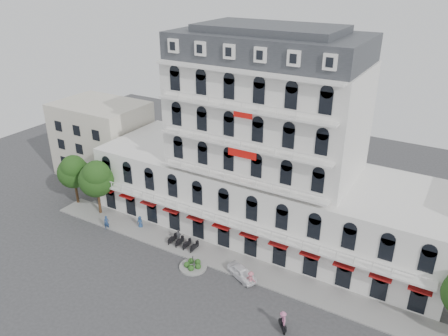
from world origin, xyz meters
TOP-DOWN VIEW (x-y plane):
  - ground at (0.00, 0.00)m, footprint 120.00×120.00m
  - sidewalk at (0.00, 9.00)m, footprint 53.00×4.00m
  - main_building at (0.00, 18.00)m, footprint 45.00×15.00m
  - flank_building_west at (-30.00, 20.00)m, footprint 14.00×10.00m
  - traffic_island at (-3.00, 6.00)m, footprint 3.20×3.20m
  - parked_scooter_row at (-6.35, 8.80)m, footprint 4.40×1.80m
  - tree_west_outer at (-25.95, 9.98)m, footprint 4.50×4.48m
  - tree_west_inner at (-20.95, 9.48)m, footprint 4.76×4.76m
  - parked_car at (2.69, 7.29)m, footprint 4.29×3.04m
  - rider_center at (9.67, 2.44)m, footprint 1.24×1.37m
  - pedestrian_left at (-13.79, 9.50)m, footprint 0.94×0.72m
  - pedestrian_mid at (-7.54, 9.50)m, footprint 1.03×0.58m
  - pedestrian_right at (4.15, 6.57)m, footprint 1.19×0.69m
  - pedestrian_far at (-17.37, 7.03)m, footprint 0.84×0.78m

SIDE VIEW (x-z plane):
  - ground at x=0.00m, z-range 0.00..0.00m
  - parked_scooter_row at x=-6.35m, z-range -0.55..0.55m
  - sidewalk at x=0.00m, z-range 0.00..0.16m
  - traffic_island at x=-3.00m, z-range -0.54..1.06m
  - parked_car at x=2.69m, z-range 0.00..1.36m
  - pedestrian_mid at x=-7.54m, z-range 0.00..1.66m
  - pedestrian_left at x=-13.79m, z-range 0.00..1.73m
  - pedestrian_right at x=4.15m, z-range 0.00..1.84m
  - pedestrian_far at x=-17.37m, z-range 0.00..1.93m
  - rider_center at x=9.67m, z-range 0.06..2.28m
  - tree_west_outer at x=-25.95m, z-range 1.47..9.23m
  - tree_west_inner at x=-20.95m, z-range 1.56..9.81m
  - flank_building_west at x=-30.00m, z-range 0.00..12.00m
  - main_building at x=0.00m, z-range -2.94..22.86m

